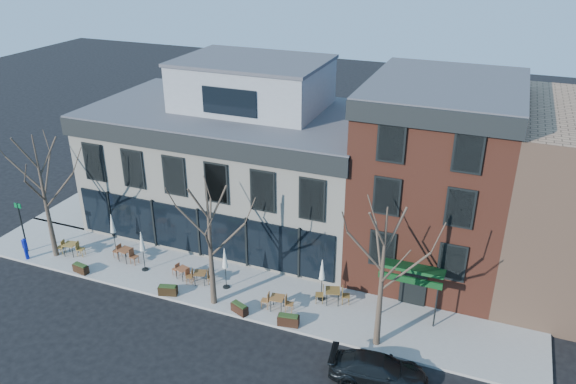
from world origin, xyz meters
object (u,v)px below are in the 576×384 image
at_px(cafe_set_0, 71,248).
at_px(umbrella_0, 112,225).
at_px(parked_sedan, 378,370).
at_px(call_box, 25,248).

xyz_separation_m(cafe_set_0, umbrella_0, (2.32, 1.36, 1.36)).
height_order(parked_sedan, cafe_set_0, parked_sedan).
xyz_separation_m(parked_sedan, cafe_set_0, (-20.26, 3.41, -0.01)).
height_order(call_box, umbrella_0, umbrella_0).
distance_m(parked_sedan, cafe_set_0, 20.54).
height_order(cafe_set_0, umbrella_0, umbrella_0).
bearing_deg(umbrella_0, call_box, -148.61).
bearing_deg(cafe_set_0, umbrella_0, 30.47).
bearing_deg(parked_sedan, cafe_set_0, 72.88).
relative_size(call_box, cafe_set_0, 0.78).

